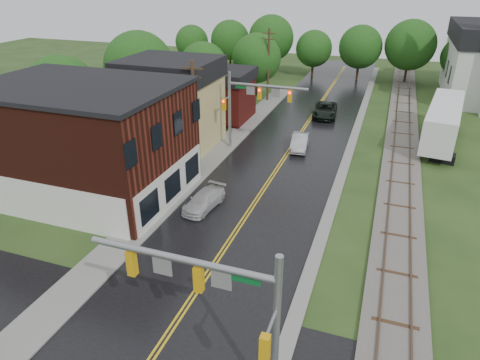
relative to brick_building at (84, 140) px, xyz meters
The scene contains 19 objects.
main_road 19.95m from the brick_building, 50.23° to the left, with size 10.00×90.00×0.02m, color black.
curb_right 27.15m from the brick_building, 48.20° to the left, with size 0.80×70.00×0.12m, color gray.
sidewalk_left 12.52m from the brick_building, 57.86° to the left, with size 2.40×50.00×0.12m, color gray.
brick_building is the anchor object (origin of this frame).
yellow_house 11.14m from the brick_building, 82.32° to the left, with size 8.00×7.00×6.40m, color tan.
darkred_building 20.25m from the brick_building, 82.92° to the left, with size 7.00×6.00×4.40m, color #3F0F0C.
railroad 30.36m from the brick_building, 41.66° to the left, with size 3.20×80.00×0.30m.
traffic_signal_near 20.60m from the brick_building, 39.17° to the right, with size 7.34×0.30×7.20m.
traffic_signal_far 15.03m from the brick_building, 53.08° to the left, with size 7.34×0.43×7.20m.
utility_pole_b 9.03m from the brick_building, 50.93° to the left, with size 1.80×0.28×9.00m.
utility_pole_c 29.56m from the brick_building, 78.91° to the left, with size 1.80×0.28×9.00m.
tree_left_a 10.14m from the brick_building, 136.87° to the left, with size 6.80×6.80×8.67m.
tree_left_b 17.80m from the brick_building, 107.61° to the left, with size 7.60×7.60×9.69m.
tree_left_c 24.94m from the brick_building, 93.14° to the left, with size 6.00×6.00×7.65m.
tree_left_e 31.12m from the brick_building, 83.29° to the left, with size 6.40×6.40×8.16m.
suv_dark 28.50m from the brick_building, 60.63° to the left, with size 2.58×5.59×1.55m, color black.
sedan_silver 19.46m from the brick_building, 46.09° to the left, with size 1.48×4.25×1.40m, color #B3B4B9.
pickup_white 9.95m from the brick_building, ahead, with size 1.68×4.14×1.20m, color silver.
semi_trailer 32.59m from the brick_building, 37.27° to the left, with size 4.43×12.89×3.96m.
Camera 1 is at (8.11, -8.85, 15.32)m, focal length 32.00 mm.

